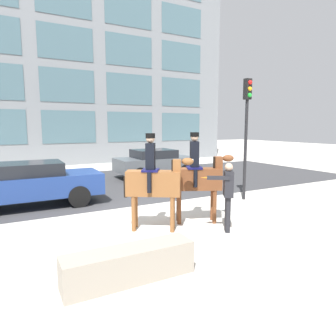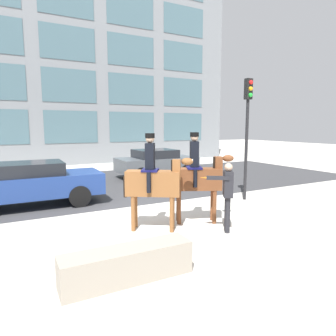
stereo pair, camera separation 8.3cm
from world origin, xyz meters
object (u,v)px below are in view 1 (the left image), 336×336
Objects in this scene: mounted_horse_companion at (198,176)px; planter_ledge at (130,264)px; mounted_horse_lead at (154,181)px; pedestrian_bystander at (228,192)px; street_car_near_lane at (29,183)px; traffic_light at (247,120)px; street_car_far_lane at (155,162)px.

planter_ledge is at bearing -117.59° from mounted_horse_companion.
mounted_horse_lead is 1.08× the size of planter_ledge.
mounted_horse_lead is at bearing -0.27° from pedestrian_bystander.
street_car_near_lane is (-4.05, 4.00, -0.50)m from mounted_horse_companion.
traffic_light reaches higher than pedestrian_bystander.
mounted_horse_companion is 1.42× the size of pedestrian_bystander.
street_car_near_lane is at bearing -16.91° from pedestrian_bystander.
pedestrian_bystander is (0.23, -1.02, -0.26)m from mounted_horse_companion.
planter_ledge is at bearing -148.83° from traffic_light.
mounted_horse_lead is at bearing -55.88° from street_car_near_lane.
street_car_far_lane is 6.37m from traffic_light.
traffic_light is (3.01, 1.39, 1.59)m from mounted_horse_companion.
mounted_horse_companion is (1.34, 0.01, 0.01)m from mounted_horse_lead.
mounted_horse_companion is 0.61× the size of street_car_far_lane.
street_car_far_lane is 10.80m from planter_ledge.
street_car_near_lane reaches higher than planter_ledge.
mounted_horse_lead is 4.84m from traffic_light.
street_car_near_lane is 7.81m from traffic_light.
mounted_horse_lead is 0.58× the size of traffic_light.
pedestrian_bystander is 3.38m from planter_ledge.
mounted_horse_companion is at bearing 37.10° from planter_ledge.
street_car_near_lane is at bearing -151.88° from street_car_far_lane.
pedestrian_bystander is 8.61m from street_car_far_lane.
street_car_near_lane is (-2.71, 4.00, -0.49)m from mounted_horse_lead.
street_car_far_lane is at bearing 97.49° from traffic_light.
street_car_far_lane is 0.95× the size of traffic_light.
pedestrian_bystander is at bearing -139.15° from traffic_light.
street_car_near_lane is at bearing 156.54° from mounted_horse_lead.
street_car_far_lane is at bearing 61.85° from planter_ledge.
planter_ledge is (1.19, -6.16, -0.52)m from street_car_near_lane.
mounted_horse_companion reaches higher than street_car_near_lane.
mounted_horse_lead is at bearing -154.45° from mounted_horse_companion.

